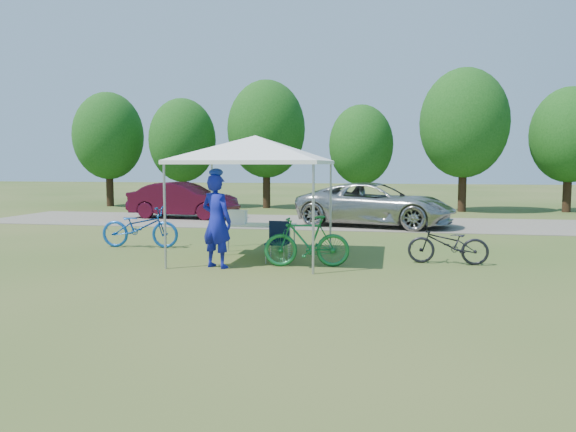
# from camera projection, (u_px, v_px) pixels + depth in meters

# --- Properties ---
(ground) EXTENTS (100.00, 100.00, 0.00)m
(ground) POSITION_uv_depth(u_px,v_px,m) (256.00, 259.00, 12.51)
(ground) COLOR #2D5119
(ground) RESTS_ON ground
(gravel_strip) EXTENTS (24.00, 5.00, 0.02)m
(gravel_strip) POSITION_uv_depth(u_px,v_px,m) (309.00, 222.00, 20.34)
(gravel_strip) COLOR gray
(gravel_strip) RESTS_ON ground
(canopy) EXTENTS (4.53, 4.53, 3.00)m
(canopy) POSITION_uv_depth(u_px,v_px,m) (255.00, 139.00, 12.27)
(canopy) COLOR #A5A5AA
(canopy) RESTS_ON ground
(treeline) EXTENTS (24.89, 4.28, 6.30)m
(treeline) POSITION_uv_depth(u_px,v_px,m) (322.00, 133.00, 25.99)
(treeline) COLOR #382314
(treeline) RESTS_ON ground
(folding_table) EXTENTS (1.72, 0.72, 0.71)m
(folding_table) POSITION_uv_depth(u_px,v_px,m) (258.00, 226.00, 13.08)
(folding_table) COLOR white
(folding_table) RESTS_ON ground
(folding_chair) EXTENTS (0.47, 0.48, 0.87)m
(folding_chair) POSITION_uv_depth(u_px,v_px,m) (278.00, 238.00, 12.09)
(folding_chair) COLOR black
(folding_chair) RESTS_ON ground
(cooler) EXTENTS (0.44, 0.30, 0.32)m
(cooler) POSITION_uv_depth(u_px,v_px,m) (237.00, 217.00, 13.15)
(cooler) COLOR white
(cooler) RESTS_ON folding_table
(ice_cream_cup) EXTENTS (0.09, 0.09, 0.06)m
(ice_cream_cup) POSITION_uv_depth(u_px,v_px,m) (271.00, 223.00, 12.96)
(ice_cream_cup) COLOR gold
(ice_cream_cup) RESTS_ON folding_table
(cyclist) EXTENTS (0.81, 0.67, 1.90)m
(cyclist) POSITION_uv_depth(u_px,v_px,m) (217.00, 221.00, 11.36)
(cyclist) COLOR #13199A
(cyclist) RESTS_ON ground
(bike_blue) EXTENTS (2.03, 0.83, 1.04)m
(bike_blue) POSITION_uv_depth(u_px,v_px,m) (140.00, 227.00, 14.17)
(bike_blue) COLOR #134FAC
(bike_blue) RESTS_ON ground
(bike_green) EXTENTS (1.81, 0.77, 1.05)m
(bike_green) POSITION_uv_depth(u_px,v_px,m) (307.00, 241.00, 11.50)
(bike_green) COLOR #186E32
(bike_green) RESTS_ON ground
(bike_dark) EXTENTS (1.68, 0.68, 0.87)m
(bike_dark) POSITION_uv_depth(u_px,v_px,m) (448.00, 244.00, 11.79)
(bike_dark) COLOR black
(bike_dark) RESTS_ON ground
(minivan) EXTENTS (5.68, 3.57, 1.46)m
(minivan) POSITION_uv_depth(u_px,v_px,m) (376.00, 204.00, 18.97)
(minivan) COLOR #B0AFAB
(minivan) RESTS_ON gravel_strip
(sedan) EXTENTS (4.32, 1.85, 1.39)m
(sedan) POSITION_uv_depth(u_px,v_px,m) (183.00, 200.00, 21.77)
(sedan) COLOR #410A1C
(sedan) RESTS_ON gravel_strip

